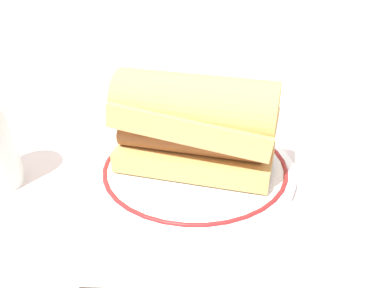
% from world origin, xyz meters
% --- Properties ---
extents(ground_plane, '(1.50, 1.50, 0.00)m').
position_xyz_m(ground_plane, '(0.00, 0.00, 0.00)').
color(ground_plane, beige).
extents(plate, '(0.26, 0.26, 0.01)m').
position_xyz_m(plate, '(-0.00, -0.01, 0.01)').
color(plate, white).
rests_on(plate, ground_plane).
extents(sausage_sandwich, '(0.21, 0.15, 0.12)m').
position_xyz_m(sausage_sandwich, '(-0.00, -0.01, 0.08)').
color(sausage_sandwich, tan).
rests_on(sausage_sandwich, plate).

